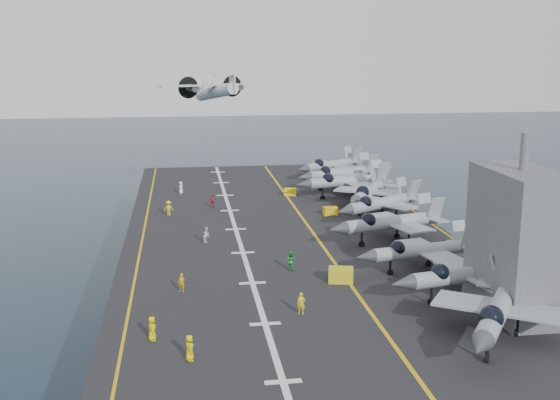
{
  "coord_description": "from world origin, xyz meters",
  "views": [
    {
      "loc": [
        -12.17,
        -82.24,
        32.11
      ],
      "look_at": [
        0.0,
        4.0,
        13.0
      ],
      "focal_mm": 45.0,
      "sensor_mm": 36.0,
      "label": 1
    }
  ],
  "objects": [
    {
      "name": "crew_4",
      "position": [
        -8.22,
        12.17,
        11.31
      ],
      "size": [
        1.26,
        1.01,
        1.82
      ],
      "primitive_type": "imported",
      "color": "#A81E25",
      "rests_on": "flight_deck"
    },
    {
      "name": "fighter_jet_1",
      "position": [
        12.39,
        -26.74,
        12.77
      ],
      "size": [
        15.26,
        11.8,
        4.73
      ],
      "primitive_type": null,
      "color": "#A1ABB3",
      "rests_on": "flight_deck"
    },
    {
      "name": "fighter_jet_7",
      "position": [
        12.53,
        23.22,
        12.92
      ],
      "size": [
        17.11,
        14.55,
        5.03
      ],
      "primitive_type": null,
      "color": "#90989E",
      "rests_on": "flight_deck"
    },
    {
      "name": "crew_8",
      "position": [
        -12.05,
        -35.85,
        11.35
      ],
      "size": [
        0.8,
        1.17,
        1.9
      ],
      "primitive_type": "imported",
      "color": "yellow",
      "rests_on": "flight_deck"
    },
    {
      "name": "fighter_jet_0",
      "position": [
        10.96,
        -35.53,
        12.99
      ],
      "size": [
        16.62,
        17.95,
        5.19
      ],
      "primitive_type": null,
      "color": "gray",
      "rests_on": "flight_deck"
    },
    {
      "name": "hull",
      "position": [
        0.0,
        0.0,
        5.0
      ],
      "size": [
        36.0,
        90.0,
        10.0
      ],
      "primitive_type": "cube",
      "color": "#56595E",
      "rests_on": "ground"
    },
    {
      "name": "crew_5",
      "position": [
        -12.49,
        22.27,
        11.33
      ],
      "size": [
        0.88,
        1.2,
        1.85
      ],
      "primitive_type": "imported",
      "color": "white",
      "rests_on": "flight_deck"
    },
    {
      "name": "fighter_jet_5",
      "position": [
        12.89,
        8.33,
        12.97
      ],
      "size": [
        16.13,
        17.78,
        5.14
      ],
      "primitive_type": null,
      "color": "#8D949C",
      "rests_on": "flight_deck"
    },
    {
      "name": "transport_plane",
      "position": [
        -5.12,
        57.71,
        23.33
      ],
      "size": [
        27.96,
        23.91,
        5.58
      ],
      "primitive_type": null,
      "color": "#BCBEC1"
    },
    {
      "name": "crew_1",
      "position": [
        -12.56,
        -21.32,
        11.23
      ],
      "size": [
        1.19,
        1.04,
        1.67
      ],
      "primitive_type": "imported",
      "color": "#CF9807",
      "rests_on": "flight_deck"
    },
    {
      "name": "island_superstructure",
      "position": [
        15.0,
        -30.0,
        17.9
      ],
      "size": [
        5.0,
        10.0,
        15.0
      ],
      "primitive_type": null,
      "color": "#56595E",
      "rests_on": "flight_deck"
    },
    {
      "name": "tow_cart_a",
      "position": [
        2.28,
        -20.81,
        11.09
      ],
      "size": [
        2.59,
        1.99,
        1.38
      ],
      "primitive_type": null,
      "color": "gold",
      "rests_on": "flight_deck"
    },
    {
      "name": "fighter_jet_3",
      "position": [
        11.06,
        -8.23,
        12.89
      ],
      "size": [
        16.52,
        13.35,
        4.98
      ],
      "primitive_type": null,
      "color": "gray",
      "rests_on": "flight_deck"
    },
    {
      "name": "flight_deck",
      "position": [
        0.0,
        0.0,
        10.2
      ],
      "size": [
        38.0,
        92.0,
        0.4
      ],
      "primitive_type": "cube",
      "color": "black",
      "rests_on": "hull"
    },
    {
      "name": "ground",
      "position": [
        0.0,
        0.0,
        0.0
      ],
      "size": [
        500.0,
        500.0,
        0.0
      ],
      "primitive_type": "plane",
      "color": "#142135",
      "rests_on": "ground"
    },
    {
      "name": "crew_2",
      "position": [
        -9.7,
        -5.73,
        11.36
      ],
      "size": [
        1.25,
        1.39,
        1.92
      ],
      "primitive_type": "imported",
      "color": "silver",
      "rests_on": "flight_deck"
    },
    {
      "name": "fighter_jet_4",
      "position": [
        12.79,
        1.89,
        12.8
      ],
      "size": [
        16.63,
        15.16,
        4.81
      ],
      "primitive_type": null,
      "color": "gray",
      "rests_on": "flight_deck"
    },
    {
      "name": "deck_edge_stbd",
      "position": [
        18.5,
        0.0,
        10.42
      ],
      "size": [
        0.25,
        90.0,
        0.02
      ],
      "primitive_type": "cube",
      "color": "gold",
      "rests_on": "flight_deck"
    },
    {
      "name": "fighter_jet_8",
      "position": [
        12.76,
        31.79,
        12.79
      ],
      "size": [
        16.56,
        15.18,
        4.78
      ],
      "primitive_type": null,
      "color": "#9298A1",
      "rests_on": "flight_deck"
    },
    {
      "name": "crew_7",
      "position": [
        -1.82,
        -16.6,
        11.37
      ],
      "size": [
        1.39,
        1.3,
        1.93
      ],
      "primitive_type": "imported",
      "color": "#268C33",
      "rests_on": "flight_deck"
    },
    {
      "name": "crew_3",
      "position": [
        -14.11,
        8.14,
        11.41
      ],
      "size": [
        1.29,
        0.92,
        2.02
      ],
      "primitive_type": "imported",
      "color": "yellow",
      "rests_on": "flight_deck"
    },
    {
      "name": "crew_6",
      "position": [
        -2.78,
        -28.28,
        11.33
      ],
      "size": [
        1.28,
        1.03,
        1.86
      ],
      "primitive_type": "imported",
      "color": "yellow",
      "rests_on": "flight_deck"
    },
    {
      "name": "foul_line",
      "position": [
        3.0,
        0.0,
        10.42
      ],
      "size": [
        0.35,
        90.0,
        0.02
      ],
      "primitive_type": "cube",
      "color": "gold",
      "rests_on": "flight_deck"
    },
    {
      "name": "fighter_jet_2",
      "position": [
        11.02,
        -18.62,
        12.63
      ],
      "size": [
        14.3,
        10.97,
        4.46
      ],
      "primitive_type": null,
      "color": "#9DA5AC",
      "rests_on": "flight_deck"
    },
    {
      "name": "crew_0",
      "position": [
        -14.8,
        -31.97,
        11.35
      ],
      "size": [
        0.8,
        1.17,
        1.9
      ],
      "primitive_type": "imported",
      "color": "yellow",
      "rests_on": "flight_deck"
    },
    {
      "name": "landing_centerline",
      "position": [
        -6.0,
        0.0,
        10.42
      ],
      "size": [
        0.5,
        90.0,
        0.02
      ],
      "primitive_type": "cube",
      "color": "silver",
      "rests_on": "flight_deck"
    },
    {
      "name": "tow_cart_b",
      "position": [
        6.93,
        5.58,
        10.94
      ],
      "size": [
        1.9,
        1.33,
        1.08
      ],
      "primitive_type": null,
      "color": "gold",
      "rests_on": "flight_deck"
    },
    {
      "name": "tow_cart_c",
      "position": [
        3.61,
        18.7,
        10.93
      ],
      "size": [
        1.98,
        1.52,
        1.06
      ],
      "primitive_type": null,
      "color": "yellow",
      "rests_on": "flight_deck"
    },
    {
      "name": "fighter_jet_6",
      "position": [
        11.85,
        16.41,
        12.92
      ],
      "size": [
        16.27,
        12.56,
        5.05
      ],
      "primitive_type": null,
      "color": "#9EA7AD",
      "rests_on": "flight_deck"
    },
    {
      "name": "deck_edge_port",
      "position": [
        -17.0,
        0.0,
        10.42
      ],
      "size": [
        0.25,
        90.0,
        0.02
      ],
      "primitive_type": "cube",
      "color": "gold",
      "rests_on": "flight_deck"
    }
  ]
}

